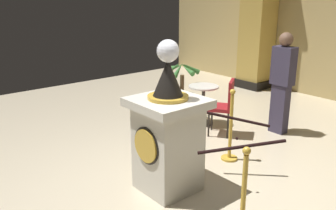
% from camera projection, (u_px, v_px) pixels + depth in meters
% --- Properties ---
extents(ground_plane, '(12.23, 12.23, 0.00)m').
position_uv_depth(ground_plane, '(197.00, 190.00, 4.54)').
color(ground_plane, beige).
extents(pedestal_clock, '(0.80, 0.80, 1.85)m').
position_uv_depth(pedestal_clock, '(168.00, 134.00, 4.39)').
color(pedestal_clock, beige).
rests_on(pedestal_clock, ground_plane).
extents(stanchion_near, '(0.24, 0.24, 0.99)m').
position_uv_depth(stanchion_near, '(243.00, 208.00, 3.57)').
color(stanchion_near, gold).
rests_on(stanchion_near, ground_plane).
extents(stanchion_far, '(0.24, 0.24, 1.06)m').
position_uv_depth(stanchion_far, '(230.00, 135.00, 5.28)').
color(stanchion_far, gold).
rests_on(stanchion_far, ground_plane).
extents(velvet_rope, '(1.31, 1.31, 0.22)m').
position_uv_depth(velvet_rope, '(237.00, 131.00, 4.30)').
color(velvet_rope, black).
extents(column_left, '(0.80, 0.80, 3.80)m').
position_uv_depth(column_left, '(259.00, 12.00, 8.95)').
color(column_left, black).
rests_on(column_left, ground_plane).
extents(potted_palm_left, '(0.71, 0.65, 1.10)m').
position_uv_depth(potted_palm_left, '(182.00, 99.00, 7.26)').
color(potted_palm_left, '#4C3828').
rests_on(potted_palm_left, ground_plane).
extents(bystander_guest, '(0.36, 0.23, 1.72)m').
position_uv_depth(bystander_guest, '(282.00, 81.00, 6.17)').
color(bystander_guest, '#383347').
rests_on(bystander_guest, ground_plane).
extents(cafe_table, '(0.55, 0.55, 0.73)m').
position_uv_depth(cafe_table, '(203.00, 100.00, 6.70)').
color(cafe_table, '#332D28').
rests_on(cafe_table, ground_plane).
extents(cafe_chair_red, '(0.55, 0.55, 0.96)m').
position_uv_depth(cafe_chair_red, '(225.00, 103.00, 6.15)').
color(cafe_chair_red, black).
rests_on(cafe_chair_red, ground_plane).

